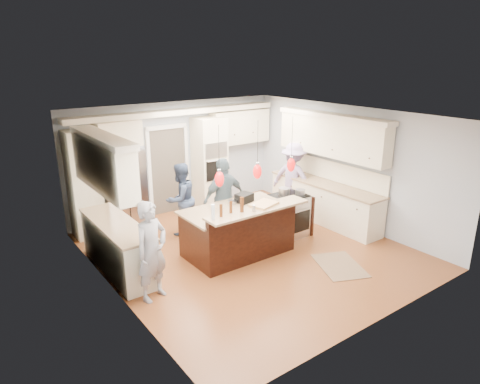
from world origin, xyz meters
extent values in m
plane|color=brown|center=(0.00, 0.00, 0.00)|extent=(6.00, 6.00, 0.00)
cube|color=#B2BCC6|center=(0.00, 3.00, 1.35)|extent=(5.50, 0.04, 2.70)
cube|color=#B2BCC6|center=(0.00, -3.00, 1.35)|extent=(5.50, 0.04, 2.70)
cube|color=#B2BCC6|center=(-2.75, 0.00, 1.35)|extent=(0.04, 6.00, 2.70)
cube|color=#B2BCC6|center=(2.75, 0.00, 1.35)|extent=(0.04, 6.00, 2.70)
cube|color=white|center=(0.00, 0.00, 2.70)|extent=(5.50, 6.00, 0.04)
cube|color=#B7B7BC|center=(-1.55, 2.64, 0.90)|extent=(0.90, 0.70, 1.80)
cube|color=#F4EAC6|center=(0.75, 2.67, 1.15)|extent=(0.72, 0.64, 2.30)
cube|color=black|center=(0.75, 2.34, 1.55)|extent=(0.60, 0.02, 0.35)
cube|color=black|center=(0.75, 2.34, 1.05)|extent=(0.60, 0.02, 0.50)
cylinder|color=#B7B7BC|center=(0.75, 2.31, 1.30)|extent=(0.55, 0.02, 0.02)
cube|color=#F4EAC6|center=(-2.35, 2.70, 1.15)|extent=(0.60, 0.58, 2.30)
cube|color=#F4EAC6|center=(-1.55, 2.70, 2.15)|extent=(0.95, 0.58, 0.55)
cube|color=#F4EAC6|center=(1.80, 2.82, 1.95)|extent=(1.70, 0.35, 0.85)
cube|color=beige|center=(0.00, 2.80, 2.48)|extent=(5.30, 0.38, 0.12)
cube|color=#4C443A|center=(-0.25, 2.99, 1.05)|extent=(0.90, 0.06, 2.10)
cube|color=white|center=(-0.25, 2.95, 2.13)|extent=(1.04, 0.06, 0.10)
cube|color=#F4EAC6|center=(2.40, 0.30, 0.44)|extent=(0.60, 3.00, 0.88)
cube|color=tan|center=(2.40, 0.30, 0.90)|extent=(0.64, 3.05, 0.04)
cube|color=#F4EAC6|center=(2.52, 0.30, 1.98)|extent=(0.35, 3.00, 0.85)
cube|color=beige|center=(2.51, 0.30, 2.46)|extent=(0.37, 3.10, 0.10)
cube|color=#F4EAC6|center=(-2.40, 0.80, 0.44)|extent=(0.60, 2.20, 0.88)
cube|color=tan|center=(-2.40, 0.80, 0.90)|extent=(0.64, 2.25, 0.04)
cube|color=#F4EAC6|center=(-2.52, 0.80, 1.98)|extent=(0.35, 2.20, 0.85)
cube|color=beige|center=(-2.51, 0.80, 2.46)|extent=(0.37, 2.30, 0.10)
cube|color=black|center=(-0.25, 0.15, 0.44)|extent=(2.00, 1.00, 0.88)
cube|color=tan|center=(-0.25, 0.15, 0.90)|extent=(2.10, 1.10, 0.04)
cube|color=black|center=(-0.25, -0.41, 0.54)|extent=(2.00, 0.12, 1.08)
cube|color=tan|center=(-0.25, -0.55, 1.10)|extent=(2.10, 0.42, 0.04)
cube|color=black|center=(0.11, 0.36, 1.01)|extent=(0.38, 0.33, 0.17)
cube|color=#B7B7BC|center=(1.13, 0.15, 0.45)|extent=(0.76, 0.66, 0.90)
cube|color=black|center=(1.13, -0.19, 0.40)|extent=(0.65, 0.01, 0.45)
cube|color=black|center=(1.13, 0.15, 0.91)|extent=(0.72, 0.59, 0.02)
cube|color=black|center=(1.54, 0.15, 0.44)|extent=(0.06, 0.71, 0.88)
cylinder|color=black|center=(-1.05, -0.51, 2.33)|extent=(0.01, 0.01, 0.75)
ellipsoid|color=red|center=(-1.05, -0.51, 1.80)|extent=(0.15, 0.15, 0.26)
cylinder|color=black|center=(-0.25, -0.51, 2.33)|extent=(0.01, 0.01, 0.75)
ellipsoid|color=red|center=(-0.25, -0.51, 1.80)|extent=(0.15, 0.15, 0.26)
cylinder|color=black|center=(0.55, -0.51, 2.33)|extent=(0.01, 0.01, 0.75)
ellipsoid|color=red|center=(0.55, -0.51, 1.80)|extent=(0.15, 0.15, 0.26)
imported|color=gray|center=(-2.30, -0.45, 0.82)|extent=(0.70, 0.57, 1.65)
imported|color=#324262|center=(-0.67, 1.60, 0.79)|extent=(0.91, 0.79, 1.58)
imported|color=slate|center=(-0.05, 0.85, 0.88)|extent=(1.04, 0.47, 1.75)
imported|color=#9583B1|center=(2.25, 1.20, 0.87)|extent=(0.99, 1.27, 1.73)
cube|color=#8A6A4B|center=(0.95, -1.50, 0.01)|extent=(1.11, 1.28, 0.01)
cylinder|color=silver|center=(-1.19, -0.52, 1.25)|extent=(0.07, 0.07, 0.27)
cylinder|color=#49230D|center=(-1.01, -0.49, 1.23)|extent=(0.06, 0.06, 0.22)
cylinder|color=#49230D|center=(-0.59, -0.51, 1.26)|extent=(0.09, 0.09, 0.27)
cylinder|color=#49230D|center=(-0.78, -0.44, 1.23)|extent=(0.06, 0.06, 0.21)
cylinder|color=#B7B7BC|center=(-0.41, -0.62, 1.18)|extent=(0.09, 0.09, 0.12)
cube|color=tan|center=(-0.05, -0.47, 1.14)|extent=(0.58, 0.48, 0.04)
cylinder|color=#B7B7BC|center=(1.09, 0.25, 0.99)|extent=(0.24, 0.24, 0.14)
cylinder|color=#B7B7BC|center=(1.37, 0.04, 0.97)|extent=(0.21, 0.21, 0.11)
camera|label=1|loc=(-4.77, -6.18, 3.77)|focal=32.00mm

